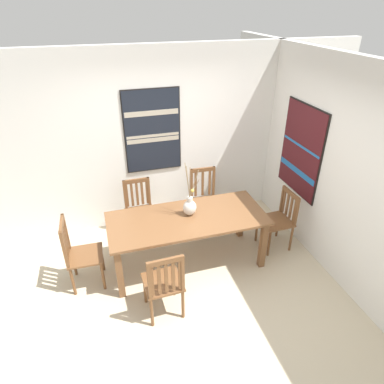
% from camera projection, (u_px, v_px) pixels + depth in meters
% --- Properties ---
extents(ground_plane, '(6.40, 6.40, 0.03)m').
position_uv_depth(ground_plane, '(197.00, 293.00, 4.24)').
color(ground_plane, beige).
extents(wall_back, '(6.40, 0.12, 2.70)m').
position_uv_depth(wall_back, '(161.00, 140.00, 5.10)').
color(wall_back, silver).
rests_on(wall_back, ground_plane).
extents(wall_side, '(0.12, 6.40, 2.70)m').
position_uv_depth(wall_side, '(346.00, 178.00, 4.02)').
color(wall_side, silver).
rests_on(wall_side, ground_plane).
extents(dining_table, '(2.05, 0.88, 0.75)m').
position_uv_depth(dining_table, '(187.00, 224.00, 4.41)').
color(dining_table, brown).
rests_on(dining_table, ground_plane).
extents(centerpiece_vase, '(0.20, 0.25, 0.76)m').
position_uv_depth(centerpiece_vase, '(190.00, 206.00, 4.36)').
color(centerpiece_vase, silver).
rests_on(centerpiece_vase, dining_table).
extents(chair_0, '(0.43, 0.43, 0.97)m').
position_uv_depth(chair_0, '(79.00, 252.00, 4.14)').
color(chair_0, brown).
rests_on(chair_0, ground_plane).
extents(chair_1, '(0.44, 0.44, 0.96)m').
position_uv_depth(chair_1, '(205.00, 199.00, 5.27)').
color(chair_1, brown).
rests_on(chair_1, ground_plane).
extents(chair_2, '(0.44, 0.44, 0.89)m').
position_uv_depth(chair_2, '(279.00, 219.00, 4.83)').
color(chair_2, brown).
rests_on(chair_2, ground_plane).
extents(chair_3, '(0.43, 0.43, 0.92)m').
position_uv_depth(chair_3, '(140.00, 209.00, 5.03)').
color(chair_3, brown).
rests_on(chair_3, ground_plane).
extents(chair_4, '(0.44, 0.44, 0.93)m').
position_uv_depth(chair_4, '(164.00, 283.00, 3.72)').
color(chair_4, brown).
rests_on(chair_4, ground_plane).
extents(painting_on_back_wall, '(0.83, 0.05, 1.24)m').
position_uv_depth(painting_on_back_wall, '(152.00, 131.00, 4.93)').
color(painting_on_back_wall, black).
extents(painting_on_side_wall, '(0.05, 0.92, 1.29)m').
position_uv_depth(painting_on_side_wall, '(301.00, 150.00, 4.72)').
color(painting_on_side_wall, black).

